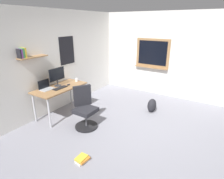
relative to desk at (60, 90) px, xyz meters
The scene contains 12 objects.
ground_plane 2.19m from the desk, 79.33° to the right, with size 5.20×5.20×0.00m, color gray.
wall_back 0.83m from the desk, 46.66° to the left, with size 5.00×0.30×2.60m.
wall_right 3.53m from the desk, 35.49° to the right, with size 0.22×5.00×2.60m.
desk is the anchor object (origin of this frame).
office_chair 0.93m from the desk, 97.67° to the right, with size 0.55×0.57×0.95m.
laptop 0.36m from the desk, 153.04° to the left, with size 0.31×0.21×0.23m.
monitor_primary 0.37m from the desk, 72.32° to the left, with size 0.46×0.17×0.46m.
keyboard 0.14m from the desk, 129.51° to the right, with size 0.37×0.13×0.02m, color black.
computer_mouse 0.25m from the desk, 20.85° to the right, with size 0.10×0.06×0.03m, color #262628.
coffee_mug 0.58m from the desk, ahead, with size 0.08×0.08×0.09m, color silver.
backpack 2.42m from the desk, 53.88° to the right, with size 0.32×0.22×0.37m, color #232328.
book_stack_on_floor 2.03m from the desk, 123.63° to the right, with size 0.24×0.20×0.10m.
Camera 1 is at (-3.36, -1.39, 2.28)m, focal length 29.67 mm.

